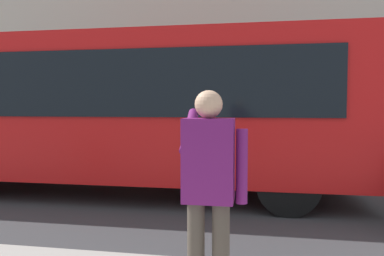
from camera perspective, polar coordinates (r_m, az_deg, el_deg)
The scene contains 3 objects.
ground_plane at distance 7.51m, azimuth 1.31°, elevation -9.92°, with size 60.00×60.00×0.00m, color #38383A.
red_bus at distance 7.48m, azimuth -9.84°, elevation 2.98°, with size 9.05×2.54×3.08m.
pedestrian_photographer at distance 2.97m, azimuth 2.63°, elevation -7.99°, with size 0.53×0.52×1.70m.
Camera 1 is at (-1.09, 7.23, 1.72)m, focal length 34.82 mm.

